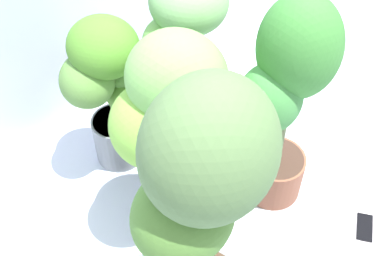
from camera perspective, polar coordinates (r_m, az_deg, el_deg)
name	(u,v)px	position (r m, az deg, el deg)	size (l,w,h in m)	color
ground_plane	(217,227)	(1.94, 2.80, -10.78)	(8.00, 8.00, 0.00)	silver
potted_plant_center	(175,124)	(1.58, -1.88, 0.39)	(0.49, 0.38, 0.82)	slate
potted_plant_back_center	(108,82)	(1.85, -9.12, 4.94)	(0.40, 0.31, 0.66)	gray
potted_plant_back_right	(185,59)	(1.91, -0.74, 7.58)	(0.40, 0.34, 0.76)	slate
potted_plant_front_left	(202,205)	(1.23, 1.05, -8.43)	(0.37, 0.31, 1.00)	slate
potted_plant_front_right	(286,92)	(1.64, 10.22, 3.87)	(0.40, 0.34, 0.87)	brown
cell_phone	(365,228)	(2.03, 18.34, -10.30)	(0.16, 0.12, 0.01)	white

